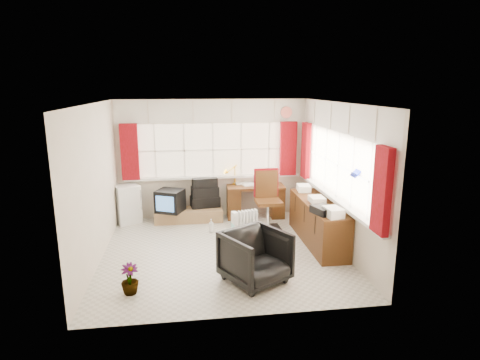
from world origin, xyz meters
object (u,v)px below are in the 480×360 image
object	(u,v)px
credenza	(317,222)
crt_tv	(170,201)
desk	(255,199)
office_chair	(255,257)
task_chair	(267,197)
desk_lamp	(235,171)
tv_bench	(189,215)
radiator	(246,230)
mini_fridge	(127,204)

from	to	relation	value
credenza	crt_tv	size ratio (longest dim) A/B	3.10
crt_tv	credenza	bearing A→B (deg)	-27.98
desk	office_chair	world-z (taller)	office_chair
crt_tv	office_chair	bearing A→B (deg)	-64.70
desk	credenza	xyz separation A→B (m)	(0.85, -1.60, -0.00)
task_chair	crt_tv	bearing A→B (deg)	164.17
desk_lamp	crt_tv	xyz separation A→B (m)	(-1.38, -0.36, -0.51)
tv_bench	desk	bearing A→B (deg)	3.21
radiator	task_chair	bearing A→B (deg)	55.15
desk_lamp	radiator	xyz separation A→B (m)	(-0.01, -1.67, -0.74)
desk	desk_lamp	xyz separation A→B (m)	(-0.41, 0.17, 0.60)
task_chair	office_chair	distance (m)	2.28
radiator	mini_fridge	bearing A→B (deg)	146.28
crt_tv	task_chair	bearing A→B (deg)	-15.83
mini_fridge	credenza	bearing A→B (deg)	-24.39
office_chair	mini_fridge	bearing A→B (deg)	96.59
office_chair	crt_tv	size ratio (longest dim) A/B	1.29
desk_lamp	office_chair	world-z (taller)	desk_lamp
desk	mini_fridge	distance (m)	2.67
desk	tv_bench	distance (m)	1.45
task_chair	crt_tv	size ratio (longest dim) A/B	1.84
desk	office_chair	bearing A→B (deg)	-99.87
desk_lamp	credenza	size ratio (longest dim) A/B	0.21
office_chair	mini_fridge	size ratio (longest dim) A/B	1.05
radiator	mini_fridge	size ratio (longest dim) A/B	0.79
credenza	tv_bench	xyz separation A→B (m)	(-2.28, 1.52, -0.26)
desk_lamp	mini_fridge	size ratio (longest dim) A/B	0.53
crt_tv	mini_fridge	distance (m)	0.90
desk	mini_fridge	world-z (taller)	mini_fridge
radiator	office_chair	bearing A→B (deg)	-93.31
credenza	tv_bench	distance (m)	2.75
task_chair	mini_fridge	xyz separation A→B (m)	(-2.78, 0.73, -0.23)
tv_bench	mini_fridge	distance (m)	1.28
crt_tv	tv_bench	bearing A→B (deg)	16.76
radiator	crt_tv	world-z (taller)	crt_tv
desk	mini_fridge	xyz separation A→B (m)	(-2.67, -0.00, 0.00)
radiator	tv_bench	size ratio (longest dim) A/B	0.44
credenza	desk	bearing A→B (deg)	118.10
tv_bench	mini_fridge	xyz separation A→B (m)	(-1.25, 0.08, 0.27)
mini_fridge	crt_tv	bearing A→B (deg)	-12.32
crt_tv	desk	bearing A→B (deg)	6.10
office_chair	mini_fridge	xyz separation A→B (m)	(-2.17, 2.92, 0.02)
credenza	mini_fridge	size ratio (longest dim) A/B	2.53
desk	desk_lamp	bearing A→B (deg)	157.75
task_chair	mini_fridge	world-z (taller)	task_chair
desk_lamp	task_chair	size ratio (longest dim) A/B	0.35
mini_fridge	office_chair	bearing A→B (deg)	-53.40
office_chair	radiator	xyz separation A→B (m)	(0.08, 1.42, -0.13)
desk	tv_bench	bearing A→B (deg)	-176.79
desk	tv_bench	size ratio (longest dim) A/B	0.88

